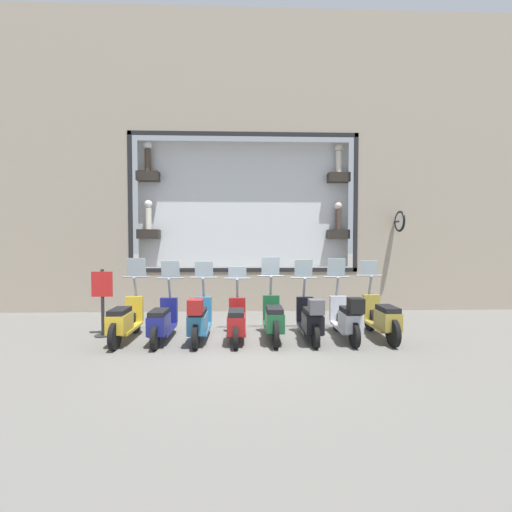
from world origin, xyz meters
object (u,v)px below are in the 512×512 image
object	(u,v)px
scooter_red_4	(237,321)
scooter_yellow_7	(125,320)
scooter_silver_1	(347,318)
scooter_green_3	(273,319)
scooter_navy_6	(162,321)
scooter_black_2	(311,319)
scooter_teal_5	(199,319)
shop_sign_post	(102,301)
scooter_olive_0	(382,318)

from	to	relation	value
scooter_red_4	scooter_yellow_7	bearing A→B (deg)	89.69
scooter_silver_1	scooter_green_3	world-z (taller)	scooter_green_3
scooter_red_4	scooter_navy_6	size ratio (longest dim) A/B	1.00
scooter_black_2	scooter_teal_5	bearing A→B (deg)	89.94
scooter_black_2	scooter_red_4	xyz separation A→B (m)	(0.06, 1.54, -0.06)
scooter_green_3	scooter_yellow_7	xyz separation A→B (m)	(-0.00, 3.08, -0.01)
scooter_silver_1	scooter_navy_6	distance (m)	3.85
scooter_silver_1	scooter_red_4	world-z (taller)	scooter_silver_1
scooter_black_2	scooter_green_3	world-z (taller)	scooter_green_3
scooter_teal_5	shop_sign_post	bearing A→B (deg)	76.51
scooter_red_4	scooter_teal_5	distance (m)	0.77
scooter_navy_6	shop_sign_post	xyz separation A→B (m)	(0.46, 1.40, 0.36)
shop_sign_post	scooter_teal_5	bearing A→B (deg)	-103.49
scooter_silver_1	scooter_teal_5	world-z (taller)	scooter_silver_1
scooter_yellow_7	scooter_green_3	bearing A→B (deg)	-89.96
scooter_navy_6	scooter_yellow_7	world-z (taller)	scooter_yellow_7
scooter_silver_1	scooter_yellow_7	bearing A→B (deg)	89.20
scooter_red_4	scooter_black_2	bearing A→B (deg)	-92.14
scooter_silver_1	scooter_yellow_7	xyz separation A→B (m)	(0.06, 4.62, -0.03)
scooter_olive_0	scooter_teal_5	bearing A→B (deg)	91.01
scooter_black_2	shop_sign_post	xyz separation A→B (m)	(0.52, 4.48, 0.32)
scooter_teal_5	scooter_yellow_7	xyz separation A→B (m)	(0.07, 1.54, -0.03)
scooter_olive_0	scooter_black_2	bearing A→B (deg)	92.61
scooter_green_3	scooter_teal_5	bearing A→B (deg)	92.60
scooter_olive_0	scooter_teal_5	size ratio (longest dim) A/B	1.01
scooter_green_3	shop_sign_post	xyz separation A→B (m)	(0.45, 3.71, 0.33)
scooter_olive_0	scooter_green_3	size ratio (longest dim) A/B	1.00
scooter_silver_1	shop_sign_post	bearing A→B (deg)	84.37
scooter_navy_6	scooter_teal_5	bearing A→B (deg)	-94.50
scooter_black_2	scooter_red_4	distance (m)	1.54
scooter_silver_1	scooter_red_4	size ratio (longest dim) A/B	1.01
scooter_olive_0	shop_sign_post	distance (m)	6.05
scooter_olive_0	shop_sign_post	world-z (taller)	scooter_olive_0
scooter_red_4	shop_sign_post	world-z (taller)	scooter_red_4
shop_sign_post	scooter_olive_0	bearing A→B (deg)	-94.30
scooter_olive_0	scooter_teal_5	world-z (taller)	scooter_olive_0
scooter_olive_0	scooter_green_3	distance (m)	2.31
scooter_olive_0	scooter_silver_1	xyz separation A→B (m)	(-0.06, 0.77, 0.03)
scooter_navy_6	scooter_green_3	bearing A→B (deg)	-89.77
scooter_teal_5	scooter_navy_6	xyz separation A→B (m)	(0.06, 0.77, -0.05)
scooter_teal_5	scooter_navy_6	bearing A→B (deg)	85.50
scooter_olive_0	scooter_yellow_7	xyz separation A→B (m)	(-0.00, 5.39, -0.00)
shop_sign_post	scooter_red_4	bearing A→B (deg)	-99.00
scooter_silver_1	scooter_navy_6	world-z (taller)	scooter_silver_1
scooter_red_4	scooter_navy_6	bearing A→B (deg)	89.80
scooter_navy_6	shop_sign_post	distance (m)	1.52
scooter_green_3	shop_sign_post	bearing A→B (deg)	83.07
scooter_black_2	scooter_navy_6	size ratio (longest dim) A/B	1.00
scooter_silver_1	shop_sign_post	world-z (taller)	scooter_silver_1
scooter_silver_1	shop_sign_post	distance (m)	5.29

